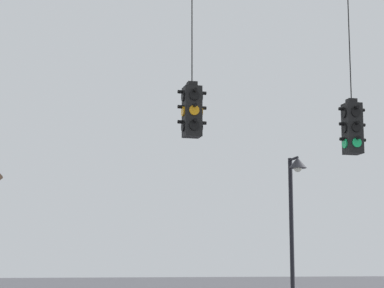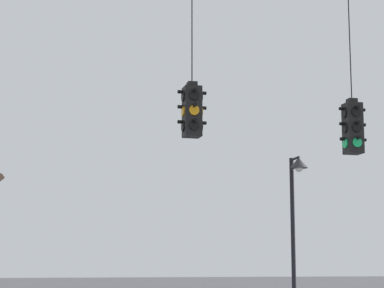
% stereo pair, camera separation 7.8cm
% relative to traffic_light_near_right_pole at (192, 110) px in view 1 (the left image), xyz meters
% --- Properties ---
extents(traffic_light_near_right_pole, '(0.58, 0.58, 4.13)m').
position_rel_traffic_light_near_right_pole_xyz_m(traffic_light_near_right_pole, '(0.00, 0.00, 0.00)').
color(traffic_light_near_right_pole, black).
extents(traffic_light_near_left_pole, '(0.58, 0.58, 4.34)m').
position_rel_traffic_light_near_right_pole_xyz_m(traffic_light_near_left_pole, '(3.45, 0.00, -0.18)').
color(traffic_light_near_left_pole, black).
extents(street_lamp, '(0.50, 0.85, 4.99)m').
position_rel_traffic_light_near_right_pole_xyz_m(street_lamp, '(4.27, 5.24, -1.31)').
color(street_lamp, black).
rests_on(street_lamp, ground_plane).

